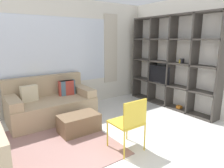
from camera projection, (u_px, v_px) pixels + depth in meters
wall_back at (56, 55)px, 4.82m from camera, size 6.39×0.11×2.70m
wall_right at (183, 55)px, 4.96m from camera, size 0.07×4.58×2.70m
area_rug at (38, 150)px, 3.20m from camera, size 2.37×2.00×0.01m
shelving_unit at (172, 63)px, 5.06m from camera, size 0.35×2.52×2.30m
couch_main at (51, 104)px, 4.42m from camera, size 1.78×0.99×0.91m
ottoman at (79, 123)px, 3.78m from camera, size 0.74×0.45×0.35m
folding_chair at (130, 120)px, 3.07m from camera, size 0.44×0.46×0.86m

